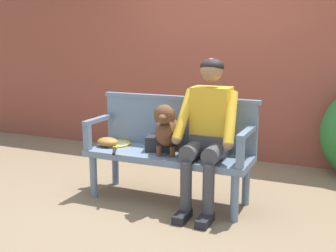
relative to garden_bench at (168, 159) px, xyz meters
name	(u,v)px	position (x,y,z in m)	size (l,w,h in m)	color
ground_plane	(168,200)	(0.00, 0.00, -0.41)	(40.00, 40.00, 0.00)	#7A664C
brick_garden_fence	(224,71)	(0.00, 1.82, 0.71)	(8.00, 0.30, 2.23)	brown
garden_bench	(168,159)	(0.00, 0.00, 0.00)	(1.55, 0.53, 0.47)	slate
bench_backrest	(178,121)	(0.00, 0.23, 0.32)	(1.59, 0.06, 0.50)	slate
bench_armrest_left_end	(95,126)	(-0.74, -0.09, 0.27)	(0.06, 0.53, 0.28)	slate
bench_armrest_right_end	(245,141)	(0.74, -0.09, 0.27)	(0.06, 0.53, 0.28)	slate
person_seated	(208,128)	(0.39, -0.02, 0.33)	(0.56, 0.66, 1.34)	black
dog_on_bench	(167,129)	(0.02, -0.07, 0.30)	(0.29, 0.48, 0.48)	brown
tennis_racket	(116,144)	(-0.58, 0.04, 0.07)	(0.40, 0.57, 0.03)	yellow
baseball_glove	(108,142)	(-0.63, -0.04, 0.11)	(0.22, 0.17, 0.09)	#9E6B2D
sports_bag	(162,143)	(-0.08, 0.04, 0.13)	(0.28, 0.20, 0.14)	#232328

